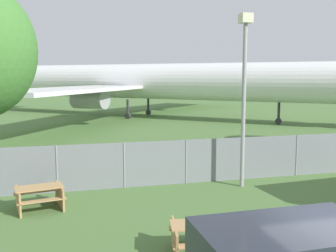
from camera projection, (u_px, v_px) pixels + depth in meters
perimeter_fence at (186, 162)px, 16.03m from camera, size 56.07×0.07×1.81m
airplane at (150, 82)px, 40.86m from camera, size 38.13×33.60×11.02m
picnic_bench_near_cabin at (207, 235)px, 9.75m from camera, size 2.02×1.70×0.76m
picnic_bench_open_grass at (39, 195)px, 13.00m from camera, size 1.76×1.67×0.76m
light_mast at (244, 81)px, 15.18m from camera, size 0.44×0.44×6.74m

